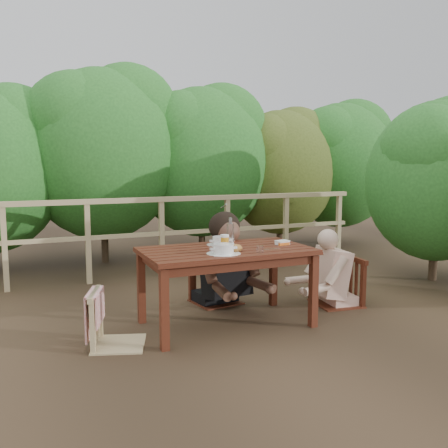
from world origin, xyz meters
name	(u,v)px	position (x,y,z in m)	size (l,w,h in m)	color
ground	(226,324)	(0.00, 0.00, 0.00)	(60.00, 60.00, 0.00)	#44311F
table	(226,288)	(0.00, 0.00, 0.34)	(1.46, 0.82, 0.68)	#3E180D
chair_left	(118,294)	(-0.98, -0.11, 0.42)	(0.41, 0.41, 0.83)	tan
chair_far	(216,260)	(0.18, 0.67, 0.45)	(0.44, 0.44, 0.89)	#3E180D
chair_right	(337,260)	(1.28, 0.13, 0.45)	(0.45, 0.45, 0.91)	#3E180D
woman	(215,233)	(0.18, 0.69, 0.73)	(0.59, 0.72, 1.45)	black
diner_right	(340,242)	(1.31, 0.13, 0.64)	(0.52, 0.63, 1.28)	beige
railing	(162,237)	(0.00, 2.00, 0.51)	(5.60, 0.10, 1.01)	tan
hedge_row	(163,131)	(0.40, 3.20, 1.90)	(6.60, 1.60, 3.80)	#255F20
soup_near	(224,249)	(-0.12, -0.21, 0.72)	(0.28, 0.28, 0.09)	white
soup_far	(221,241)	(0.04, 0.21, 0.72)	(0.26, 0.26, 0.09)	white
bread_roll	(235,248)	(0.02, -0.15, 0.71)	(0.13, 0.10, 0.07)	#AC782A
beer_glass	(225,243)	(-0.03, -0.04, 0.75)	(0.07, 0.07, 0.14)	orange
bottle	(230,233)	(0.06, 0.06, 0.82)	(0.07, 0.07, 0.28)	white
tumbler	(260,250)	(0.18, -0.29, 0.71)	(0.06, 0.06, 0.07)	silver
butter_tub	(282,243)	(0.55, -0.02, 0.70)	(0.12, 0.09, 0.05)	white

